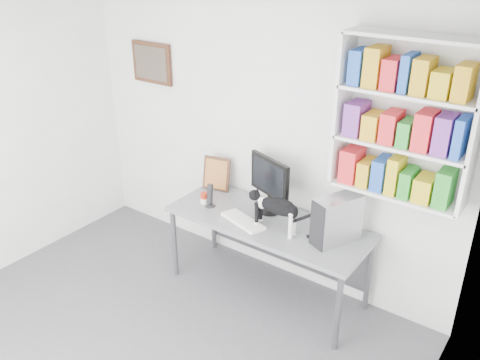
# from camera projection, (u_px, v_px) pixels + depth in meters

# --- Properties ---
(room) EXTENTS (4.01, 4.01, 2.70)m
(room) POSITION_uv_depth(u_px,v_px,m) (86.00, 226.00, 3.32)
(room) COLOR #535358
(room) RESTS_ON ground
(bookshelf) EXTENTS (1.03, 0.28, 1.24)m
(bookshelf) POSITION_uv_depth(u_px,v_px,m) (405.00, 120.00, 3.72)
(bookshelf) COLOR silver
(bookshelf) RESTS_ON room
(wall_art) EXTENTS (0.52, 0.04, 0.42)m
(wall_art) POSITION_uv_depth(u_px,v_px,m) (152.00, 63.00, 5.22)
(wall_art) COLOR #482D17
(wall_art) RESTS_ON room
(desk) EXTENTS (1.85, 0.72, 0.77)m
(desk) POSITION_uv_depth(u_px,v_px,m) (267.00, 256.00, 4.71)
(desk) COLOR gray
(desk) RESTS_ON room
(monitor) EXTENTS (0.55, 0.39, 0.54)m
(monitor) POSITION_uv_depth(u_px,v_px,m) (270.00, 184.00, 4.60)
(monitor) COLOR black
(monitor) RESTS_ON desk
(keyboard) EXTENTS (0.47, 0.29, 0.03)m
(keyboard) POSITION_uv_depth(u_px,v_px,m) (243.00, 221.00, 4.50)
(keyboard) COLOR white
(keyboard) RESTS_ON desk
(pc_tower) EXTENTS (0.33, 0.45, 0.41)m
(pc_tower) POSITION_uv_depth(u_px,v_px,m) (337.00, 220.00, 4.15)
(pc_tower) COLOR #AEAEB2
(pc_tower) RESTS_ON desk
(speaker) EXTENTS (0.12, 0.12, 0.23)m
(speaker) POSITION_uv_depth(u_px,v_px,m) (210.00, 195.00, 4.74)
(speaker) COLOR black
(speaker) RESTS_ON desk
(leaning_print) EXTENTS (0.30, 0.17, 0.35)m
(leaning_print) POSITION_uv_depth(u_px,v_px,m) (217.00, 173.00, 5.05)
(leaning_print) COLOR #482D17
(leaning_print) RESTS_ON desk
(soup_can) EXTENTS (0.08, 0.08, 0.11)m
(soup_can) POSITION_uv_depth(u_px,v_px,m) (204.00, 198.00, 4.82)
(soup_can) COLOR #AB230E
(soup_can) RESTS_ON desk
(cat) EXTENTS (0.54, 0.16, 0.33)m
(cat) POSITION_uv_depth(u_px,v_px,m) (277.00, 215.00, 4.30)
(cat) COLOR black
(cat) RESTS_ON desk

